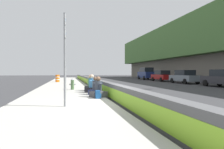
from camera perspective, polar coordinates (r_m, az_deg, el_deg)
The scene contains 15 objects.
ground_plane at distance 9.02m, azimuth 2.99°, elevation -8.65°, with size 160.00×160.00×0.00m, color #353538.
sidewalk_strip at distance 8.69m, azimuth -14.29°, elevation -8.57°, with size 80.00×4.40×0.14m, color #A8A59E.
jersey_barrier at distance 8.96m, azimuth 2.97°, elevation -5.97°, with size 76.00×0.45×0.85m.
route_sign_post at distance 7.88m, azimuth -13.34°, elevation 6.11°, with size 0.44×0.09×3.60m.
fire_hydrant at distance 15.29m, azimuth -11.29°, elevation -2.58°, with size 0.26×0.46×0.88m.
seated_person_foreground at distance 10.61m, azimuth -3.95°, elevation -4.61°, with size 0.88×0.96×1.09m.
seated_person_middle at distance 11.82m, azimuth -4.82°, elevation -4.13°, with size 0.83×0.91×1.05m.
seated_person_rear at distance 13.06m, azimuth -5.78°, elevation -3.50°, with size 0.93×1.02×1.17m.
seated_person_far at distance 14.28m, azimuth -6.22°, elevation -3.20°, with size 0.80×0.90×1.12m.
backpack at distance 10.06m, azimuth -4.08°, elevation -5.75°, with size 0.32×0.28×0.40m.
construction_barrel at distance 27.13m, azimuth -15.37°, elevation -1.08°, with size 0.54×0.54×0.95m.
parked_car_third at distance 22.02m, azimuth 29.41°, elevation -0.93°, with size 4.54×2.03×1.71m.
parked_car_fourth at distance 26.92m, azimuth 20.07°, elevation -0.59°, with size 4.54×2.03×1.71m.
parked_car_midline at distance 32.24m, azimuth 14.14°, elevation -0.35°, with size 4.50×1.95×1.71m.
parked_car_far at distance 38.22m, azimuth 9.78°, elevation 0.31°, with size 4.86×2.20×2.28m.
Camera 1 is at (-8.57, 2.39, 1.47)m, focal length 31.87 mm.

